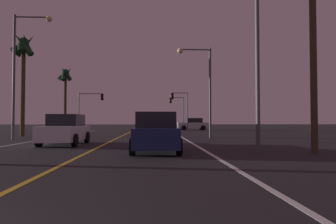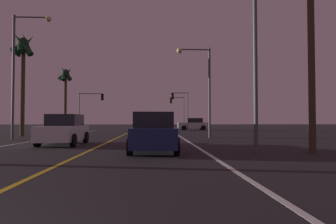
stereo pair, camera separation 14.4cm
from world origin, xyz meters
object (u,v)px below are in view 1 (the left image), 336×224
at_px(street_lamp_right_near, 244,27).
at_px(palm_tree_left_mid, 23,53).
at_px(traffic_light_far_right, 177,106).
at_px(car_lead_same_lane, 156,133).
at_px(traffic_light_near_left, 91,103).
at_px(car_oncoming, 65,130).
at_px(utility_pole_right, 313,37).
at_px(traffic_light_near_right, 180,102).
at_px(street_lamp_left_mid, 23,61).
at_px(car_crossing_side, 193,124).
at_px(palm_tree_left_far, 65,79).
at_px(street_lamp_right_far, 201,79).

relative_size(street_lamp_right_near, palm_tree_left_mid, 0.93).
relative_size(traffic_light_far_right, palm_tree_left_mid, 0.56).
relative_size(car_lead_same_lane, traffic_light_far_right, 0.85).
bearing_deg(traffic_light_far_right, traffic_light_near_left, 24.31).
height_order(car_oncoming, utility_pole_right, utility_pole_right).
height_order(traffic_light_near_right, street_lamp_left_mid, street_lamp_left_mid).
xyz_separation_m(car_crossing_side, palm_tree_left_far, (-17.02, -3.10, 5.85)).
height_order(car_crossing_side, car_lead_same_lane, same).
bearing_deg(car_crossing_side, traffic_light_far_right, -66.73).
xyz_separation_m(car_crossing_side, traffic_light_far_right, (-2.00, 4.65, 2.90)).
height_order(car_lead_same_lane, street_lamp_right_near, street_lamp_right_near).
bearing_deg(traffic_light_near_left, street_lamp_left_mid, -92.35).
bearing_deg(street_lamp_left_mid, traffic_light_far_right, 62.34).
distance_m(street_lamp_right_far, palm_tree_left_mid, 15.53).
height_order(traffic_light_far_right, palm_tree_left_far, palm_tree_left_far).
height_order(traffic_light_near_right, palm_tree_left_far, palm_tree_left_far).
bearing_deg(street_lamp_right_far, traffic_light_far_right, -89.72).
relative_size(car_crossing_side, street_lamp_right_far, 0.61).
bearing_deg(street_lamp_right_near, palm_tree_left_far, -59.67).
relative_size(car_crossing_side, traffic_light_near_left, 0.85).
height_order(street_lamp_left_mid, palm_tree_left_mid, palm_tree_left_mid).
height_order(car_crossing_side, utility_pole_right, utility_pole_right).
height_order(car_oncoming, palm_tree_left_mid, palm_tree_left_mid).
bearing_deg(car_lead_same_lane, street_lamp_right_far, -20.14).
xyz_separation_m(street_lamp_right_near, utility_pole_right, (2.80, -0.33, -0.49)).
relative_size(car_lead_same_lane, street_lamp_right_far, 0.61).
xyz_separation_m(car_lead_same_lane, street_lamp_left_mid, (-9.45, 8.59, 4.81)).
bearing_deg(street_lamp_right_far, street_lamp_left_mid, 5.68).
relative_size(car_crossing_side, street_lamp_left_mid, 0.48).
relative_size(street_lamp_right_near, street_lamp_left_mid, 0.94).
bearing_deg(car_lead_same_lane, car_crossing_side, -10.89).
distance_m(street_lamp_left_mid, utility_pole_right, 18.58).
bearing_deg(utility_pole_right, street_lamp_left_mid, 149.52).
bearing_deg(street_lamp_right_far, traffic_light_near_left, -55.59).
xyz_separation_m(car_crossing_side, traffic_light_near_right, (-2.02, -0.85, 3.05)).
bearing_deg(traffic_light_far_right, car_crossing_side, 113.27).
distance_m(car_lead_same_lane, utility_pole_right, 7.72).
distance_m(traffic_light_far_right, palm_tree_left_far, 17.16).
bearing_deg(palm_tree_left_far, car_oncoming, -73.26).
xyz_separation_m(car_oncoming, palm_tree_left_mid, (-6.35, 9.05, 6.33)).
xyz_separation_m(street_lamp_right_far, palm_tree_left_mid, (-14.99, 3.14, 2.57)).
xyz_separation_m(car_crossing_side, car_lead_same_lane, (-5.52, -28.67, 0.00)).
xyz_separation_m(car_oncoming, street_lamp_left_mid, (-4.44, 4.61, 4.81)).
bearing_deg(palm_tree_left_far, traffic_light_near_right, 8.56).
height_order(car_crossing_side, car_oncoming, same).
relative_size(car_oncoming, palm_tree_left_mid, 0.48).
bearing_deg(car_lead_same_lane, utility_pole_right, -97.21).
height_order(traffic_light_near_right, traffic_light_near_left, traffic_light_near_right).
xyz_separation_m(street_lamp_right_far, palm_tree_left_far, (-15.14, 15.68, 2.09)).
bearing_deg(traffic_light_far_right, street_lamp_left_mid, 62.34).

